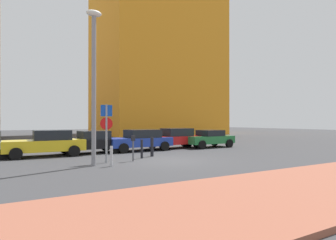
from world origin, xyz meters
The scene contains 14 objects.
ground_plane centered at (0.00, 0.00, 0.00)m, with size 120.00×120.00×0.00m, color #38383A.
sidewalk_brick centered at (0.00, -7.22, 0.07)m, with size 40.00×4.48×0.14m, color #93513D.
parked_car_yellow centered at (-5.25, 5.07, 0.77)m, with size 4.31×2.09×1.50m.
parked_car_black centered at (-2.66, 5.30, 0.72)m, with size 4.02×2.14×1.41m.
parked_car_blue centered at (0.65, 5.22, 0.75)m, with size 4.40×2.13×1.44m.
parked_car_red centered at (3.70, 5.60, 0.77)m, with size 4.36×2.05×1.49m.
parked_car_green centered at (6.27, 4.84, 0.70)m, with size 3.96×2.03×1.34m.
parking_sign_post centered at (-3.02, 0.92, 1.78)m, with size 0.60×0.14×2.83m.
parking_meter centered at (-1.69, 0.78, 0.85)m, with size 0.18×0.14×1.30m.
street_lamp centered at (-3.80, 0.29, 4.14)m, with size 0.70×0.36×7.04m.
traffic_bollard_near centered at (-3.16, -0.25, 0.45)m, with size 0.13×0.13×0.90m, color #B7B7BC.
traffic_bollard_mid centered at (-0.02, 2.00, 0.55)m, with size 0.18×0.18×1.10m, color black.
traffic_bollard_far centered at (-0.87, 1.56, 0.51)m, with size 0.13×0.13×1.02m, color black.
building_colorful_midrise centered at (13.35, 27.97, 12.28)m, with size 17.64×15.57×24.56m, color orange.
Camera 1 is at (-7.10, -12.31, 2.01)m, focal length 29.86 mm.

